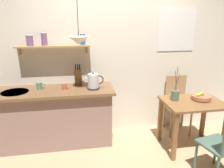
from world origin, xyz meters
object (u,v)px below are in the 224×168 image
at_px(dining_table, 192,111).
at_px(knife_block, 78,77).
at_px(dining_chair_far, 177,101).
at_px(electric_kettle, 93,81).
at_px(fruit_bowl, 201,97).
at_px(coffee_mug_spare, 65,86).
at_px(twig_vase, 175,95).
at_px(pendant_lamp, 79,40).
at_px(coffee_mug_by_sink, 40,86).

xyz_separation_m(dining_table, knife_block, (-1.62, 0.61, 0.43)).
bearing_deg(dining_chair_far, electric_kettle, -172.92).
relative_size(dining_table, fruit_bowl, 3.06).
bearing_deg(coffee_mug_spare, dining_table, -12.98).
bearing_deg(twig_vase, pendant_lamp, 171.80).
bearing_deg(dining_chair_far, coffee_mug_by_sink, -178.33).
height_order(dining_table, pendant_lamp, pendant_lamp).
height_order(fruit_bowl, coffee_mug_by_sink, coffee_mug_by_sink).
distance_m(twig_vase, coffee_mug_by_sink, 1.99).
relative_size(dining_table, dining_chair_far, 0.88).
bearing_deg(knife_block, coffee_mug_by_sink, -168.22).
height_order(electric_kettle, coffee_mug_by_sink, electric_kettle).
relative_size(fruit_bowl, coffee_mug_spare, 2.36).
bearing_deg(pendant_lamp, fruit_bowl, -7.93).
xyz_separation_m(twig_vase, pendant_lamp, (-1.35, 0.19, 0.79)).
xyz_separation_m(electric_kettle, coffee_mug_spare, (-0.42, 0.04, -0.07)).
height_order(knife_block, coffee_mug_spare, knife_block).
xyz_separation_m(fruit_bowl, electric_kettle, (-1.55, 0.33, 0.21)).
height_order(coffee_mug_by_sink, pendant_lamp, pendant_lamp).
height_order(dining_chair_far, electric_kettle, electric_kettle).
bearing_deg(pendant_lamp, electric_kettle, 24.91).
bearing_deg(knife_block, electric_kettle, -46.74).
bearing_deg(twig_vase, dining_chair_far, 59.50).
bearing_deg(dining_chair_far, twig_vase, -120.50).
bearing_deg(coffee_mug_spare, fruit_bowl, -10.71).
relative_size(knife_block, pendant_lamp, 0.59).
bearing_deg(knife_block, fruit_bowl, -17.63).
relative_size(coffee_mug_spare, pendant_lamp, 0.21).
distance_m(coffee_mug_by_sink, coffee_mug_spare, 0.37).
distance_m(dining_table, twig_vase, 0.34).
relative_size(dining_chair_far, pendant_lamp, 1.72).
relative_size(dining_table, electric_kettle, 3.12).
xyz_separation_m(fruit_bowl, pendant_lamp, (-1.74, 0.24, 0.82)).
height_order(fruit_bowl, coffee_mug_spare, coffee_mug_spare).
distance_m(electric_kettle, coffee_mug_spare, 0.43).
distance_m(dining_chair_far, knife_block, 1.72).
relative_size(electric_kettle, coffee_mug_by_sink, 2.16).
xyz_separation_m(dining_chair_far, fruit_bowl, (0.12, -0.51, 0.26)).
height_order(coffee_mug_spare, pendant_lamp, pendant_lamp).
relative_size(twig_vase, coffee_mug_by_sink, 3.95).
relative_size(electric_kettle, knife_block, 0.82).
bearing_deg(coffee_mug_by_sink, twig_vase, -11.51).
relative_size(electric_kettle, coffee_mug_spare, 2.32).
bearing_deg(fruit_bowl, electric_kettle, 167.97).
bearing_deg(pendant_lamp, dining_chair_far, 9.30).
bearing_deg(electric_kettle, dining_table, -15.07).
bearing_deg(dining_chair_far, knife_block, 178.15).
height_order(dining_chair_far, pendant_lamp, pendant_lamp).
relative_size(fruit_bowl, coffee_mug_by_sink, 2.20).
bearing_deg(pendant_lamp, dining_table, -10.32).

